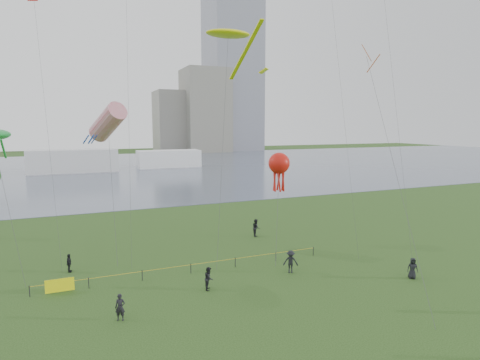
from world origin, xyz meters
name	(u,v)px	position (x,y,z in m)	size (l,w,h in m)	color
ground_plane	(306,336)	(0.00, 0.00, 0.00)	(400.00, 400.00, 0.00)	#1E3B12
lake	(119,168)	(0.00, 100.00, 0.02)	(400.00, 120.00, 0.08)	#515B6F
tower	(232,25)	(62.00, 168.00, 60.00)	(24.00, 24.00, 120.00)	slate
building_mid	(205,111)	(46.00, 162.00, 19.00)	(20.00, 20.00, 38.00)	gray
building_low	(173,122)	(32.00, 168.00, 14.00)	(16.00, 18.00, 28.00)	gray
pavilion_left	(73,161)	(-12.00, 95.00, 3.00)	(22.00, 8.00, 6.00)	silver
pavilion_right	(169,159)	(14.00, 98.00, 2.50)	(18.00, 7.00, 5.00)	white
fence	(114,278)	(-9.58, 12.36, 0.55)	(24.07, 0.07, 1.05)	black
spectator_a	(209,278)	(-3.10, 8.65, 0.87)	(0.84, 0.66, 1.74)	black
spectator_b	(291,262)	(4.30, 9.28, 0.96)	(1.24, 0.71, 1.92)	black
spectator_c	(69,263)	(-12.84, 16.60, 0.78)	(0.92, 0.38, 1.57)	black
spectator_d	(413,268)	(12.73, 4.38, 0.86)	(0.84, 0.55, 1.72)	black
spectator_f	(120,307)	(-9.81, 6.20, 0.87)	(0.63, 0.41, 1.73)	black
spectator_g	(256,228)	(6.33, 20.53, 0.98)	(0.95, 0.74, 1.96)	black
kite_stingray	(229,35)	(2.59, 19.06, 21.06)	(6.07, 9.89, 21.52)	#3F3F42
kite_windsock	(108,122)	(-8.74, 22.74, 12.56)	(4.35, 8.94, 14.56)	#3F3F42
kite_octopus	(279,164)	(7.40, 17.30, 8.35)	(4.69, 7.36, 9.53)	#3F3F42
kite_delta	(370,64)	(11.62, 9.19, 17.46)	(4.93, 13.08, 19.12)	#3F3F42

